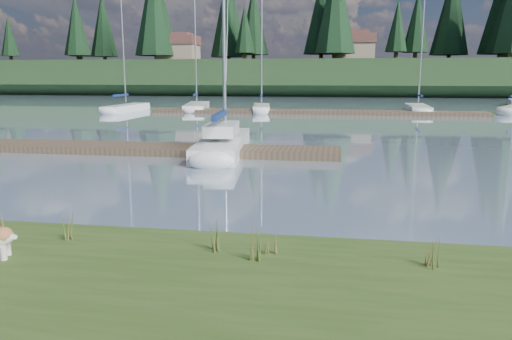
# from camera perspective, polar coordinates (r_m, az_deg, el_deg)

# --- Properties ---
(ground) EXTENTS (200.00, 200.00, 0.00)m
(ground) POSITION_cam_1_polar(r_m,az_deg,el_deg) (39.93, 3.81, 6.43)
(ground) COLOR #8197AD
(ground) RESTS_ON ground
(ridge) EXTENTS (200.00, 20.00, 5.00)m
(ridge) POSITION_cam_1_polar(r_m,az_deg,el_deg) (82.72, 6.78, 10.37)
(ridge) COLOR #1B3017
(ridge) RESTS_ON ground
(sailboat_main) EXTENTS (2.49, 8.29, 11.82)m
(sailboat_main) POSITION_cam_1_polar(r_m,az_deg,el_deg) (20.69, -3.57, 3.53)
(sailboat_main) COLOR white
(sailboat_main) RESTS_ON ground
(dock_near) EXTENTS (16.00, 2.00, 0.30)m
(dock_near) POSITION_cam_1_polar(r_m,az_deg,el_deg) (20.42, -13.38, 2.39)
(dock_near) COLOR #4C3D2C
(dock_near) RESTS_ON ground
(dock_far) EXTENTS (26.00, 2.20, 0.30)m
(dock_far) POSITION_cam_1_polar(r_m,az_deg,el_deg) (39.77, 6.70, 6.58)
(dock_far) COLOR #4C3D2C
(dock_far) RESTS_ON ground
(sailboat_bg_0) EXTENTS (1.67, 7.44, 10.79)m
(sailboat_bg_0) POSITION_cam_1_polar(r_m,az_deg,el_deg) (44.36, -14.26, 6.98)
(sailboat_bg_0) COLOR white
(sailboat_bg_0) RESTS_ON ground
(sailboat_bg_1) EXTENTS (3.38, 8.87, 12.89)m
(sailboat_bg_1) POSITION_cam_1_polar(r_m,az_deg,el_deg) (45.15, -6.70, 7.30)
(sailboat_bg_1) COLOR white
(sailboat_bg_1) RESTS_ON ground
(sailboat_bg_2) EXTENTS (2.24, 6.74, 10.10)m
(sailboat_bg_2) POSITION_cam_1_polar(r_m,az_deg,el_deg) (42.57, 0.64, 7.18)
(sailboat_bg_2) COLOR white
(sailboat_bg_2) RESTS_ON ground
(sailboat_bg_3) EXTENTS (1.82, 7.81, 11.42)m
(sailboat_bg_3) POSITION_cam_1_polar(r_m,az_deg,el_deg) (44.41, 17.93, 6.80)
(sailboat_bg_3) COLOR white
(sailboat_bg_3) RESTS_ON ground
(weed_0) EXTENTS (0.17, 0.14, 0.58)m
(weed_0) POSITION_cam_1_polar(r_m,az_deg,el_deg) (8.86, -20.81, -5.93)
(weed_0) COLOR #475B23
(weed_0) RESTS_ON bank
(weed_1) EXTENTS (0.17, 0.14, 0.54)m
(weed_1) POSITION_cam_1_polar(r_m,az_deg,el_deg) (7.79, -4.98, -7.66)
(weed_1) COLOR #475B23
(weed_1) RESTS_ON bank
(weed_2) EXTENTS (0.17, 0.14, 0.66)m
(weed_2) POSITION_cam_1_polar(r_m,az_deg,el_deg) (7.38, -0.08, -8.24)
(weed_2) COLOR #475B23
(weed_2) RESTS_ON bank
(weed_3) EXTENTS (0.17, 0.14, 0.50)m
(weed_3) POSITION_cam_1_polar(r_m,az_deg,el_deg) (9.86, -27.26, -4.98)
(weed_3) COLOR #475B23
(weed_3) RESTS_ON bank
(weed_4) EXTENTS (0.17, 0.14, 0.38)m
(weed_4) POSITION_cam_1_polar(r_m,az_deg,el_deg) (7.65, 1.84, -8.51)
(weed_4) COLOR #475B23
(weed_4) RESTS_ON bank
(weed_5) EXTENTS (0.17, 0.14, 0.53)m
(weed_5) POSITION_cam_1_polar(r_m,az_deg,el_deg) (7.53, 19.53, -8.93)
(weed_5) COLOR #475B23
(weed_5) RESTS_ON bank
(mud_lip) EXTENTS (60.00, 0.50, 0.14)m
(mud_lip) POSITION_cam_1_polar(r_m,az_deg,el_deg) (9.38, -15.57, -8.04)
(mud_lip) COLOR #33281C
(mud_lip) RESTS_ON ground
(conifer_1) EXTENTS (4.40, 4.40, 11.30)m
(conifer_1) POSITION_cam_1_polar(r_m,az_deg,el_deg) (92.15, -19.85, 15.33)
(conifer_1) COLOR #382619
(conifer_1) RESTS_ON ridge
(conifer_2) EXTENTS (6.60, 6.60, 16.05)m
(conifer_2) POSITION_cam_1_polar(r_m,az_deg,el_deg) (83.47, -11.52, 17.84)
(conifer_2) COLOR #382619
(conifer_2) RESTS_ON ridge
(conifer_3) EXTENTS (4.84, 4.84, 12.25)m
(conifer_3) POSITION_cam_1_polar(r_m,az_deg,el_deg) (83.25, -0.30, 16.82)
(conifer_3) COLOR #382619
(conifer_3) RESTS_ON ridge
(conifer_4) EXTENTS (6.16, 6.16, 15.10)m
(conifer_4) POSITION_cam_1_polar(r_m,az_deg,el_deg) (76.29, 9.08, 18.26)
(conifer_4) COLOR #382619
(conifer_4) RESTS_ON ridge
(conifer_5) EXTENTS (3.96, 3.96, 10.35)m
(conifer_5) POSITION_cam_1_polar(r_m,az_deg,el_deg) (80.78, 17.93, 15.85)
(conifer_5) COLOR #382619
(conifer_5) RESTS_ON ridge
(house_0) EXTENTS (6.30, 5.30, 4.65)m
(house_0) POSITION_cam_1_polar(r_m,az_deg,el_deg) (83.82, -8.88, 13.62)
(house_0) COLOR gray
(house_0) RESTS_ON ridge
(house_1) EXTENTS (6.30, 5.30, 4.65)m
(house_1) POSITION_cam_1_polar(r_m,az_deg,el_deg) (80.77, 11.17, 13.66)
(house_1) COLOR gray
(house_1) RESTS_ON ridge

